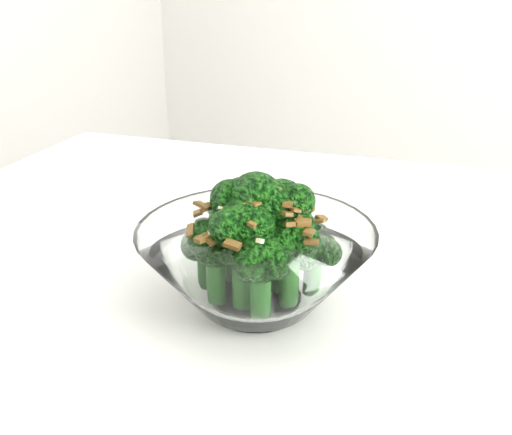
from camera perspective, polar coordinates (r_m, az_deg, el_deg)
The scene contains 2 objects.
table at distance 0.62m, azimuth 11.56°, elevation -11.28°, with size 1.35×1.04×0.75m.
broccoli_dish at distance 0.51m, azimuth -0.01°, elevation -3.96°, with size 0.21×0.21×0.13m.
Camera 1 is at (0.04, -0.45, 1.03)m, focal length 40.00 mm.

